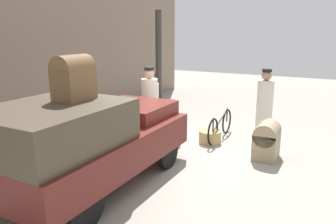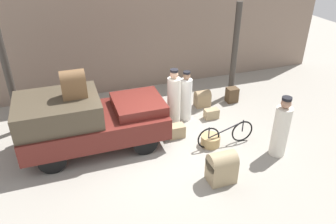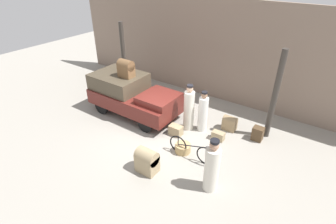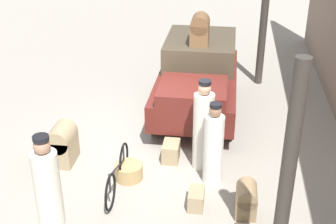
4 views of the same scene
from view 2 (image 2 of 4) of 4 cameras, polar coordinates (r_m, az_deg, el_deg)
name	(u,v)px [view 2 (image 2 of 4)]	position (r m, az deg, el deg)	size (l,w,h in m)	color
ground_plane	(164,145)	(9.44, -0.75, -5.79)	(30.00, 30.00, 0.00)	gray
station_building_facade	(127,30)	(12.07, -7.13, 13.93)	(16.00, 0.15, 4.50)	gray
canopy_pillar_left	(9,79)	(10.36, -25.92, 5.14)	(0.21, 0.21, 3.37)	#38332D
canopy_pillar_right	(235,52)	(11.76, 11.53, 10.26)	(0.21, 0.21, 3.37)	#38332D
truck	(87,119)	(9.18, -13.96, -1.24)	(3.90, 1.87, 1.63)	black
bicycle	(226,134)	(9.42, 10.01, -3.85)	(1.73, 0.04, 0.71)	black
wicker_basket	(210,140)	(9.44, 7.40, -4.93)	(0.55, 0.55, 0.30)	tan
porter_standing_middle	(281,129)	(9.18, 19.07, -2.86)	(0.43, 0.43, 1.74)	silver
porter_carrying_trunk	(186,98)	(10.34, 3.16, 2.45)	(0.37, 0.37, 1.65)	white
porter_with_bicycle	(174,101)	(9.94, 1.03, 2.00)	(0.40, 0.40, 1.88)	silver
suitcase_tan_flat	(211,114)	(10.73, 7.57, -0.30)	(0.46, 0.27, 0.32)	#9E8966
trunk_wicker_pale	(222,167)	(8.10, 9.35, -9.37)	(0.66, 0.48, 0.82)	#9E8966
suitcase_black_upright	(176,131)	(9.70, 1.41, -3.33)	(0.50, 0.33, 0.39)	#9E8966
trunk_barrel_dark	(202,98)	(11.38, 6.01, 2.41)	(0.52, 0.36, 0.59)	#937A56
suitcase_small_leather	(232,95)	(11.84, 11.07, 2.95)	(0.39, 0.33, 0.53)	#4C3823
trunk_on_truck_roof	(73,83)	(8.67, -16.18, 4.83)	(0.62, 0.43, 0.72)	brown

